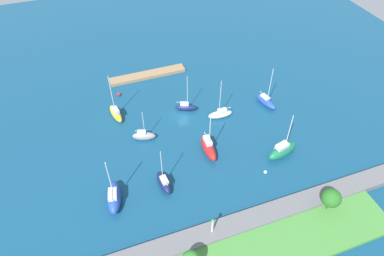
% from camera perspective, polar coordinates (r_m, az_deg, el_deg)
% --- Properties ---
extents(water, '(160.00, 160.00, 0.00)m').
position_cam_1_polar(water, '(84.30, -1.51, 2.16)').
color(water, navy).
rests_on(water, ground).
extents(pier_dock, '(20.86, 3.13, 0.86)m').
position_cam_1_polar(pier_dock, '(97.25, -7.28, 8.65)').
color(pier_dock, '#997A56').
rests_on(pier_dock, ground).
extents(breakwater, '(71.93, 3.89, 1.27)m').
position_cam_1_polar(breakwater, '(65.28, 7.90, -15.28)').
color(breakwater, slate).
rests_on(breakwater, ground).
extents(shoreline_park, '(51.86, 11.02, 0.81)m').
position_cam_1_polar(shoreline_park, '(63.46, 10.02, -19.09)').
color(shoreline_park, '#478C3D').
rests_on(shoreline_park, ground).
extents(harbor_beacon, '(0.56, 0.56, 3.73)m').
position_cam_1_polar(harbor_beacon, '(61.45, 3.40, -15.59)').
color(harbor_beacon, silver).
rests_on(harbor_beacon, breakwater).
extents(park_tree_west, '(3.55, 3.55, 5.10)m').
position_cam_1_polar(park_tree_west, '(68.13, 21.91, -10.64)').
color(park_tree_west, brown).
rests_on(park_tree_west, shoreline_park).
extents(sailboat_navy_mid_basin, '(5.70, 3.58, 10.18)m').
position_cam_1_polar(sailboat_navy_mid_basin, '(85.00, -0.95, 3.46)').
color(sailboat_navy_mid_basin, '#141E4C').
rests_on(sailboat_navy_mid_basin, water).
extents(sailboat_blue_by_breakwater, '(3.94, 7.82, 11.05)m').
position_cam_1_polar(sailboat_blue_by_breakwater, '(68.31, -12.72, -10.97)').
color(sailboat_blue_by_breakwater, '#2347B2').
rests_on(sailboat_blue_by_breakwater, water).
extents(sailboat_white_east_end, '(6.02, 2.35, 10.70)m').
position_cam_1_polar(sailboat_white_east_end, '(83.34, 4.67, 2.32)').
color(sailboat_white_east_end, white).
rests_on(sailboat_white_east_end, water).
extents(sailboat_yellow_near_pier, '(2.95, 6.70, 11.80)m').
position_cam_1_polar(sailboat_yellow_near_pier, '(84.91, -12.40, 2.39)').
color(sailboat_yellow_near_pier, yellow).
rests_on(sailboat_yellow_near_pier, water).
extents(sailboat_green_west_end, '(8.08, 4.35, 11.23)m').
position_cam_1_polar(sailboat_green_west_end, '(76.53, 14.69, -3.56)').
color(sailboat_green_west_end, '#19724C').
rests_on(sailboat_green_west_end, water).
extents(sailboat_gray_far_south, '(5.51, 3.42, 8.14)m').
position_cam_1_polar(sailboat_gray_far_south, '(78.40, -7.91, -1.27)').
color(sailboat_gray_far_south, gray).
rests_on(sailboat_gray_far_south, water).
extents(sailboat_red_along_channel, '(2.31, 7.40, 11.11)m').
position_cam_1_polar(sailboat_red_along_channel, '(74.72, 2.71, -3.23)').
color(sailboat_red_along_channel, red).
rests_on(sailboat_red_along_channel, water).
extents(sailboat_navy_center_basin, '(2.49, 5.97, 10.04)m').
position_cam_1_polar(sailboat_navy_center_basin, '(69.24, -4.67, -8.92)').
color(sailboat_navy_center_basin, '#141E4C').
rests_on(sailboat_navy_center_basin, water).
extents(sailboat_blue_off_beacon, '(3.55, 6.97, 10.96)m').
position_cam_1_polar(sailboat_blue_off_beacon, '(88.41, 12.04, 4.30)').
color(sailboat_blue_off_beacon, '#2347B2').
rests_on(sailboat_blue_off_beacon, water).
extents(mooring_buoy_red, '(0.87, 0.87, 0.87)m').
position_cam_1_polar(mooring_buoy_red, '(91.66, -11.92, 5.46)').
color(mooring_buoy_red, red).
rests_on(mooring_buoy_red, water).
extents(mooring_buoy_white, '(0.73, 0.73, 0.73)m').
position_cam_1_polar(mooring_buoy_white, '(73.28, 11.96, -7.09)').
color(mooring_buoy_white, white).
rests_on(mooring_buoy_white, water).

